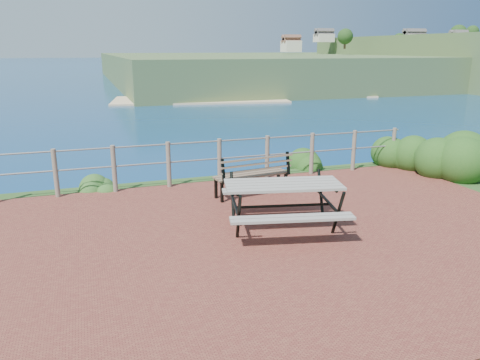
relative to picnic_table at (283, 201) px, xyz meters
name	(u,v)px	position (x,y,z in m)	size (l,w,h in m)	color
ground	(277,237)	(-0.21, -0.27, -0.51)	(10.00, 7.00, 0.12)	brown
ocean	(86,56)	(-0.21, 199.73, -0.51)	(1200.00, 1200.00, 0.00)	#12536F
safety_railing	(220,158)	(-0.21, 3.08, 0.06)	(9.40, 0.10, 1.00)	#6B5B4C
distant_bay	(431,57)	(172.86, 202.34, -2.04)	(290.00, 232.36, 24.00)	#406432
picnic_table	(283,201)	(0.00, 0.00, 0.00)	(2.02, 1.62, 0.80)	gray
park_bench	(252,169)	(0.14, 1.93, 0.08)	(1.62, 0.61, 0.89)	brown
shrub_right_front	(455,178)	(5.21, 1.75, -0.51)	(1.30, 1.30, 1.85)	#174716
shrub_right_edge	(402,166)	(4.75, 3.11, -0.51)	(1.10, 1.10, 1.57)	#174716
shrub_lip_west	(97,188)	(-2.87, 3.50, -0.51)	(0.73, 0.73, 0.46)	#285520
shrub_lip_east	(306,167)	(2.30, 3.77, -0.51)	(0.87, 0.87, 0.65)	#174716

